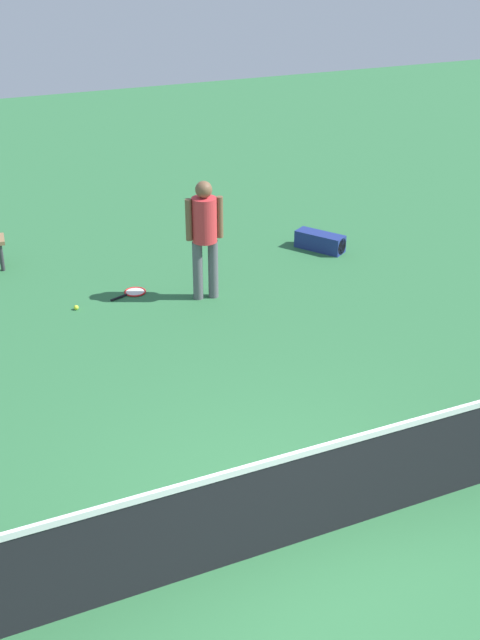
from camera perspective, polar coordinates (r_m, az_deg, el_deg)
ground_plane at (r=7.10m, az=4.04°, el=-15.71°), size 40.00×40.00×0.00m
court_net at (r=6.77m, az=4.18°, el=-12.61°), size 10.09×0.09×1.07m
player_near_side at (r=10.81m, az=-2.57°, el=6.48°), size 0.53×0.39×1.70m
tennis_racket_near_player at (r=11.42m, az=-7.69°, el=2.00°), size 0.61×0.40×0.03m
tennis_ball_near_player at (r=11.06m, az=-11.74°, el=0.89°), size 0.07×0.07×0.07m
tennis_ball_by_net at (r=7.69m, az=-2.00°, el=-11.42°), size 0.07×0.07×0.07m
tennis_ball_midcourt at (r=7.77m, az=0.16°, el=-10.90°), size 0.07×0.07×0.07m
equipment_bag at (r=12.84m, az=5.93°, el=5.63°), size 0.66×0.83×0.28m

